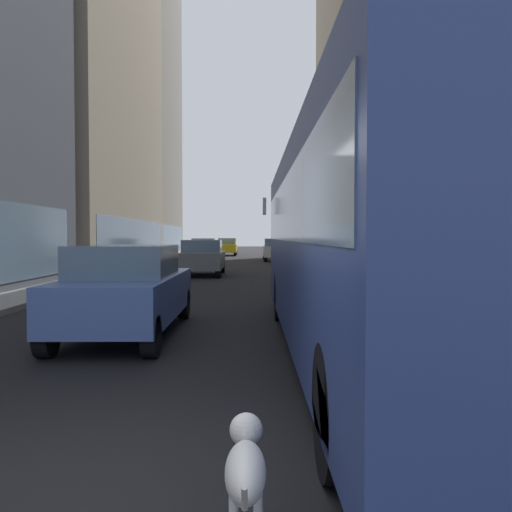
{
  "coord_description": "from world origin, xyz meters",
  "views": [
    {
      "loc": [
        1.03,
        -3.69,
        1.78
      ],
      "look_at": [
        1.12,
        6.97,
        1.4
      ],
      "focal_mm": 38.84,
      "sensor_mm": 36.0,
      "label": 1
    }
  ],
  "objects_px": {
    "car_grey_wagon": "(203,257)",
    "car_yellow_taxi": "(227,247)",
    "transit_bus": "(371,236)",
    "car_white_van": "(276,250)",
    "car_blue_hatchback": "(127,290)",
    "dalmatian_dog": "(246,470)",
    "car_black_suv": "(203,248)"
  },
  "relations": [
    {
      "from": "transit_bus",
      "to": "car_grey_wagon",
      "type": "distance_m",
      "value": 17.62
    },
    {
      "from": "car_blue_hatchback",
      "to": "dalmatian_dog",
      "type": "distance_m",
      "value": 7.31
    },
    {
      "from": "transit_bus",
      "to": "car_blue_hatchback",
      "type": "bearing_deg",
      "value": 155.96
    },
    {
      "from": "car_blue_hatchback",
      "to": "car_grey_wagon",
      "type": "bearing_deg",
      "value": 90.0
    },
    {
      "from": "car_grey_wagon",
      "to": "car_yellow_taxi",
      "type": "height_order",
      "value": "same"
    },
    {
      "from": "car_white_van",
      "to": "car_blue_hatchback",
      "type": "bearing_deg",
      "value": -97.5
    },
    {
      "from": "car_black_suv",
      "to": "car_blue_hatchback",
      "type": "distance_m",
      "value": 34.4
    },
    {
      "from": "car_yellow_taxi",
      "to": "car_blue_hatchback",
      "type": "bearing_deg",
      "value": -90.0
    },
    {
      "from": "transit_bus",
      "to": "car_white_van",
      "type": "height_order",
      "value": "transit_bus"
    },
    {
      "from": "car_black_suv",
      "to": "car_grey_wagon",
      "type": "relative_size",
      "value": 0.99
    },
    {
      "from": "car_blue_hatchback",
      "to": "car_yellow_taxi",
      "type": "distance_m",
      "value": 41.62
    },
    {
      "from": "car_white_van",
      "to": "car_grey_wagon",
      "type": "relative_size",
      "value": 1.08
    },
    {
      "from": "transit_bus",
      "to": "car_white_van",
      "type": "distance_m",
      "value": 32.16
    },
    {
      "from": "car_blue_hatchback",
      "to": "car_yellow_taxi",
      "type": "bearing_deg",
      "value": 90.0
    },
    {
      "from": "car_black_suv",
      "to": "dalmatian_dog",
      "type": "xyz_separation_m",
      "value": [
        3.8,
        -41.33,
        -0.31
      ]
    },
    {
      "from": "car_white_van",
      "to": "car_yellow_taxi",
      "type": "xyz_separation_m",
      "value": [
        -4.0,
        11.25,
        -0.0
      ]
    },
    {
      "from": "dalmatian_dog",
      "to": "car_grey_wagon",
      "type": "bearing_deg",
      "value": 95.62
    },
    {
      "from": "car_yellow_taxi",
      "to": "dalmatian_dog",
      "type": "bearing_deg",
      "value": -87.41
    },
    {
      "from": "car_white_van",
      "to": "car_blue_hatchback",
      "type": "xyz_separation_m",
      "value": [
        -4.0,
        -30.37,
        0.0
      ]
    },
    {
      "from": "car_blue_hatchback",
      "to": "dalmatian_dog",
      "type": "xyz_separation_m",
      "value": [
        2.2,
        -6.97,
        -0.31
      ]
    },
    {
      "from": "dalmatian_dog",
      "to": "transit_bus",
      "type": "bearing_deg",
      "value": 70.82
    },
    {
      "from": "transit_bus",
      "to": "car_black_suv",
      "type": "bearing_deg",
      "value": 98.81
    },
    {
      "from": "transit_bus",
      "to": "car_yellow_taxi",
      "type": "distance_m",
      "value": 43.59
    },
    {
      "from": "car_white_van",
      "to": "car_grey_wagon",
      "type": "bearing_deg",
      "value": -104.92
    },
    {
      "from": "dalmatian_dog",
      "to": "car_yellow_taxi",
      "type": "bearing_deg",
      "value": 92.59
    },
    {
      "from": "transit_bus",
      "to": "car_grey_wagon",
      "type": "bearing_deg",
      "value": 103.14
    },
    {
      "from": "car_black_suv",
      "to": "car_yellow_taxi",
      "type": "bearing_deg",
      "value": 77.56
    },
    {
      "from": "car_yellow_taxi",
      "to": "dalmatian_dog",
      "type": "distance_m",
      "value": 48.63
    },
    {
      "from": "transit_bus",
      "to": "dalmatian_dog",
      "type": "xyz_separation_m",
      "value": [
        -1.8,
        -5.18,
        -1.26
      ]
    },
    {
      "from": "car_black_suv",
      "to": "car_blue_hatchback",
      "type": "xyz_separation_m",
      "value": [
        1.6,
        -34.36,
        0.0
      ]
    },
    {
      "from": "car_white_van",
      "to": "dalmatian_dog",
      "type": "distance_m",
      "value": 37.38
    },
    {
      "from": "car_blue_hatchback",
      "to": "car_yellow_taxi",
      "type": "relative_size",
      "value": 1.05
    }
  ]
}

